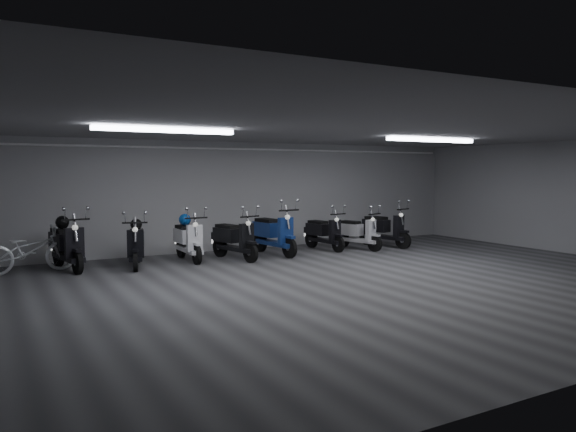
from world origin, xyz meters
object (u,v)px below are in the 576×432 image
scooter_0 (67,238)px  scooter_6 (358,227)px  scooter_7 (385,223)px  scooter_5 (325,227)px  helmet_2 (136,224)px  helmet_0 (185,220)px  scooter_1 (136,238)px  scooter_4 (274,226)px  bicycle (29,245)px  scooter_2 (188,233)px  helmet_1 (62,222)px  scooter_3 (235,232)px

scooter_0 → scooter_6: (7.04, -0.50, -0.08)m
scooter_7 → scooter_5: bearing=154.5°
helmet_2 → scooter_0: bearing=175.8°
scooter_6 → helmet_0: bearing=155.2°
scooter_1 → scooter_4: bearing=17.0°
scooter_1 → bicycle: size_ratio=0.95×
scooter_2 → scooter_4: 2.13m
scooter_1 → scooter_7: scooter_7 is taller
scooter_5 → bicycle: size_ratio=0.92×
scooter_5 → scooter_6: 0.88m
scooter_7 → helmet_0: 5.44m
scooter_2 → helmet_1: 2.67m
scooter_3 → scooter_4: (1.14, 0.21, 0.06)m
scooter_4 → scooter_2: bearing=168.3°
scooter_1 → scooter_0: bearing=-178.3°
scooter_1 → scooter_2: bearing=26.6°
helmet_1 → helmet_2: bearing=-13.7°
scooter_0 → helmet_2: scooter_0 is taller
scooter_0 → scooter_4: bearing=-13.3°
helmet_1 → scooter_1: bearing=-22.6°
scooter_1 → helmet_2: bearing=90.0°
scooter_6 → helmet_0: 4.52m
scooter_2 → scooter_6: size_ratio=1.07×
scooter_3 → scooter_0: bearing=159.0°
bicycle → scooter_0: bearing=-100.9°
scooter_0 → scooter_3: bearing=-17.5°
helmet_0 → helmet_1: bearing=178.0°
scooter_2 → helmet_2: size_ratio=6.85×
scooter_6 → bicycle: (-7.74, 0.57, -0.03)m
helmet_0 → scooter_0: bearing=-176.5°
scooter_5 → scooter_7: 1.77m
helmet_0 → scooter_5: bearing=-4.5°
scooter_6 → scooter_1: bearing=161.8°
scooter_4 → scooter_0: bearing=169.6°
scooter_6 → helmet_1: 7.14m
scooter_1 → scooter_4: scooter_4 is taller
helmet_0 → helmet_2: bearing=-167.6°
helmet_1 → scooter_2: bearing=-7.2°
scooter_5 → scooter_7: scooter_7 is taller
bicycle → helmet_2: (2.10, -0.17, 0.33)m
scooter_3 → scooter_5: 2.69m
bicycle → helmet_0: 3.30m
scooter_5 → scooter_6: bearing=-32.5°
helmet_0 → scooter_6: bearing=-8.4°
scooter_4 → scooter_7: bearing=-10.9°
bicycle → scooter_3: bearing=-102.6°
scooter_2 → scooter_6: scooter_2 is taller
scooter_4 → helmet_0: 2.17m
scooter_1 → helmet_1: 1.54m
scooter_4 → scooter_6: (2.34, -0.27, -0.11)m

